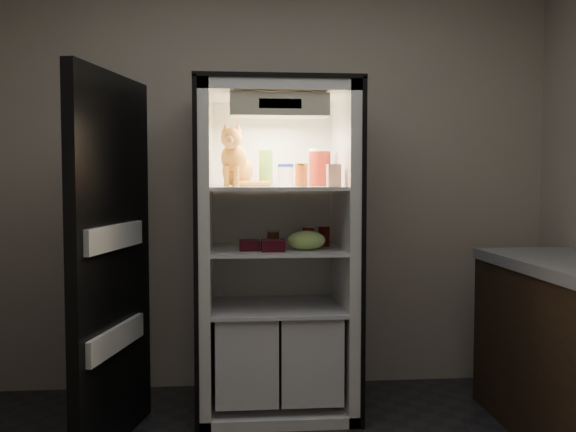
{
  "coord_description": "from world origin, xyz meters",
  "views": [
    {
      "loc": [
        -0.26,
        -2.29,
        1.33
      ],
      "look_at": [
        0.07,
        1.32,
        1.12
      ],
      "focal_mm": 40.0,
      "sensor_mm": 36.0,
      "label": 1
    }
  ],
  "objects_px": {
    "refrigerator": "(276,272)",
    "soda_can_c": "(308,238)",
    "parmesan_shaker": "(266,168)",
    "berry_box_left": "(250,245)",
    "condiment_jar": "(273,238)",
    "tabby_cat": "(236,163)",
    "mayo_tub": "(286,175)",
    "soda_can_b": "(324,236)",
    "berry_box_right": "(273,245)",
    "salsa_jar": "(301,175)",
    "grape_bag": "(306,240)",
    "soda_can_a": "(309,236)",
    "cream_carton": "(334,175)",
    "pepper_jar": "(320,167)"
  },
  "relations": [
    {
      "from": "mayo_tub",
      "to": "pepper_jar",
      "type": "xyz_separation_m",
      "value": [
        0.2,
        -0.0,
        0.05
      ]
    },
    {
      "from": "berry_box_right",
      "to": "grape_bag",
      "type": "bearing_deg",
      "value": 13.61
    },
    {
      "from": "tabby_cat",
      "to": "soda_can_c",
      "type": "distance_m",
      "value": 0.59
    },
    {
      "from": "parmesan_shaker",
      "to": "berry_box_right",
      "type": "distance_m",
      "value": 0.49
    },
    {
      "from": "soda_can_a",
      "to": "berry_box_right",
      "type": "bearing_deg",
      "value": -129.99
    },
    {
      "from": "salsa_jar",
      "to": "grape_bag",
      "type": "distance_m",
      "value": 0.37
    },
    {
      "from": "condiment_jar",
      "to": "berry_box_left",
      "type": "height_order",
      "value": "condiment_jar"
    },
    {
      "from": "pepper_jar",
      "to": "soda_can_c",
      "type": "height_order",
      "value": "pepper_jar"
    },
    {
      "from": "pepper_jar",
      "to": "grape_bag",
      "type": "distance_m",
      "value": 0.48
    },
    {
      "from": "tabby_cat",
      "to": "parmesan_shaker",
      "type": "height_order",
      "value": "tabby_cat"
    },
    {
      "from": "soda_can_c",
      "to": "grape_bag",
      "type": "distance_m",
      "value": 0.07
    },
    {
      "from": "condiment_jar",
      "to": "berry_box_right",
      "type": "bearing_deg",
      "value": -94.25
    },
    {
      "from": "refrigerator",
      "to": "grape_bag",
      "type": "bearing_deg",
      "value": -47.96
    },
    {
      "from": "soda_can_b",
      "to": "soda_can_c",
      "type": "bearing_deg",
      "value": -132.96
    },
    {
      "from": "pepper_jar",
      "to": "condiment_jar",
      "type": "bearing_deg",
      "value": -170.87
    },
    {
      "from": "pepper_jar",
      "to": "mayo_tub",
      "type": "bearing_deg",
      "value": 179.3
    },
    {
      "from": "parmesan_shaker",
      "to": "soda_can_a",
      "type": "xyz_separation_m",
      "value": [
        0.25,
        0.03,
        -0.4
      ]
    },
    {
      "from": "soda_can_a",
      "to": "grape_bag",
      "type": "height_order",
      "value": "soda_can_a"
    },
    {
      "from": "mayo_tub",
      "to": "condiment_jar",
      "type": "height_order",
      "value": "mayo_tub"
    },
    {
      "from": "cream_carton",
      "to": "grape_bag",
      "type": "relative_size",
      "value": 0.57
    },
    {
      "from": "condiment_jar",
      "to": "berry_box_left",
      "type": "distance_m",
      "value": 0.24
    },
    {
      "from": "mayo_tub",
      "to": "grape_bag",
      "type": "height_order",
      "value": "mayo_tub"
    },
    {
      "from": "soda_can_c",
      "to": "grape_bag",
      "type": "height_order",
      "value": "soda_can_c"
    },
    {
      "from": "grape_bag",
      "to": "berry_box_right",
      "type": "height_order",
      "value": "grape_bag"
    },
    {
      "from": "refrigerator",
      "to": "soda_can_c",
      "type": "bearing_deg",
      "value": -32.52
    },
    {
      "from": "parmesan_shaker",
      "to": "berry_box_left",
      "type": "height_order",
      "value": "parmesan_shaker"
    },
    {
      "from": "cream_carton",
      "to": "soda_can_a",
      "type": "xyz_separation_m",
      "value": [
        -0.1,
        0.29,
        -0.35
      ]
    },
    {
      "from": "soda_can_c",
      "to": "condiment_jar",
      "type": "xyz_separation_m",
      "value": [
        -0.19,
        0.13,
        -0.01
      ]
    },
    {
      "from": "salsa_jar",
      "to": "soda_can_c",
      "type": "relative_size",
      "value": 1.03
    },
    {
      "from": "refrigerator",
      "to": "cream_carton",
      "type": "distance_m",
      "value": 0.68
    },
    {
      "from": "cream_carton",
      "to": "condiment_jar",
      "type": "distance_m",
      "value": 0.54
    },
    {
      "from": "parmesan_shaker",
      "to": "berry_box_left",
      "type": "xyz_separation_m",
      "value": [
        -0.1,
        -0.19,
        -0.43
      ]
    },
    {
      "from": "parmesan_shaker",
      "to": "cream_carton",
      "type": "distance_m",
      "value": 0.44
    },
    {
      "from": "refrigerator",
      "to": "condiment_jar",
      "type": "bearing_deg",
      "value": 134.8
    },
    {
      "from": "parmesan_shaker",
      "to": "refrigerator",
      "type": "bearing_deg",
      "value": -18.65
    },
    {
      "from": "soda_can_c",
      "to": "cream_carton",
      "type": "bearing_deg",
      "value": -45.53
    },
    {
      "from": "soda_can_c",
      "to": "berry_box_left",
      "type": "relative_size",
      "value": 1.12
    },
    {
      "from": "salsa_jar",
      "to": "cream_carton",
      "type": "distance_m",
      "value": 0.22
    },
    {
      "from": "parmesan_shaker",
      "to": "berry_box_left",
      "type": "bearing_deg",
      "value": -117.71
    },
    {
      "from": "soda_can_b",
      "to": "berry_box_right",
      "type": "xyz_separation_m",
      "value": [
        -0.31,
        -0.22,
        -0.03
      ]
    },
    {
      "from": "refrigerator",
      "to": "cream_carton",
      "type": "relative_size",
      "value": 15.51
    },
    {
      "from": "soda_can_a",
      "to": "salsa_jar",
      "type": "bearing_deg",
      "value": -112.48
    },
    {
      "from": "pepper_jar",
      "to": "soda_can_a",
      "type": "xyz_separation_m",
      "value": [
        -0.07,
        -0.01,
        -0.4
      ]
    },
    {
      "from": "tabby_cat",
      "to": "mayo_tub",
      "type": "relative_size",
      "value": 2.74
    },
    {
      "from": "cream_carton",
      "to": "berry_box_right",
      "type": "height_order",
      "value": "cream_carton"
    },
    {
      "from": "mayo_tub",
      "to": "refrigerator",
      "type": "bearing_deg",
      "value": -137.19
    },
    {
      "from": "refrigerator",
      "to": "soda_can_b",
      "type": "xyz_separation_m",
      "value": [
        0.28,
        -0.0,
        0.21
      ]
    },
    {
      "from": "salsa_jar",
      "to": "grape_bag",
      "type": "height_order",
      "value": "salsa_jar"
    },
    {
      "from": "refrigerator",
      "to": "berry_box_right",
      "type": "distance_m",
      "value": 0.29
    },
    {
      "from": "tabby_cat",
      "to": "berry_box_right",
      "type": "height_order",
      "value": "tabby_cat"
    }
  ]
}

